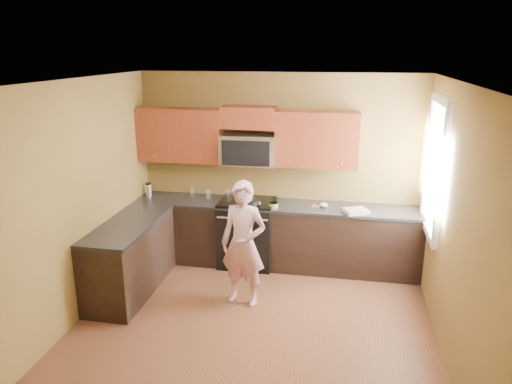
% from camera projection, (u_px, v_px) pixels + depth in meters
% --- Properties ---
extents(floor, '(4.00, 4.00, 0.00)m').
position_uv_depth(floor, '(252.00, 328.00, 5.42)').
color(floor, brown).
rests_on(floor, ground).
extents(ceiling, '(4.00, 4.00, 0.00)m').
position_uv_depth(ceiling, '(252.00, 82.00, 4.65)').
color(ceiling, white).
rests_on(ceiling, ground).
extents(wall_back, '(4.00, 0.00, 4.00)m').
position_uv_depth(wall_back, '(279.00, 169.00, 6.92)').
color(wall_back, brown).
rests_on(wall_back, ground).
extents(wall_front, '(4.00, 0.00, 4.00)m').
position_uv_depth(wall_front, '(193.00, 314.00, 3.15)').
color(wall_front, brown).
rests_on(wall_front, ground).
extents(wall_left, '(0.00, 4.00, 4.00)m').
position_uv_depth(wall_left, '(76.00, 203.00, 5.39)').
color(wall_left, brown).
rests_on(wall_left, ground).
extents(wall_right, '(0.00, 4.00, 4.00)m').
position_uv_depth(wall_right, '(455.00, 227.00, 4.69)').
color(wall_right, brown).
rests_on(wall_right, ground).
extents(cabinet_back_run, '(4.00, 0.60, 0.88)m').
position_uv_depth(cabinet_back_run, '(275.00, 236.00, 6.90)').
color(cabinet_back_run, black).
rests_on(cabinet_back_run, floor).
extents(cabinet_left_run, '(0.60, 1.60, 0.88)m').
position_uv_depth(cabinet_left_run, '(130.00, 258.00, 6.16)').
color(cabinet_left_run, black).
rests_on(cabinet_left_run, floor).
extents(countertop_back, '(4.00, 0.62, 0.04)m').
position_uv_depth(countertop_back, '(275.00, 205.00, 6.76)').
color(countertop_back, black).
rests_on(countertop_back, cabinet_back_run).
extents(countertop_left, '(0.62, 1.60, 0.04)m').
position_uv_depth(countertop_left, '(128.00, 225.00, 6.03)').
color(countertop_left, black).
rests_on(countertop_left, cabinet_left_run).
extents(stove, '(0.76, 0.65, 0.95)m').
position_uv_depth(stove, '(247.00, 232.00, 6.94)').
color(stove, black).
rests_on(stove, floor).
extents(microwave, '(0.76, 0.40, 0.42)m').
position_uv_depth(microwave, '(249.00, 164.00, 6.77)').
color(microwave, silver).
rests_on(microwave, wall_back).
extents(upper_cab_left, '(1.22, 0.33, 0.75)m').
position_uv_depth(upper_cab_left, '(182.00, 161.00, 6.98)').
color(upper_cab_left, maroon).
rests_on(upper_cab_left, wall_back).
extents(upper_cab_right, '(1.12, 0.33, 0.75)m').
position_uv_depth(upper_cab_right, '(316.00, 166.00, 6.64)').
color(upper_cab_right, maroon).
rests_on(upper_cab_right, wall_back).
extents(upper_cab_over_mw, '(0.76, 0.33, 0.30)m').
position_uv_depth(upper_cab_over_mw, '(249.00, 117.00, 6.62)').
color(upper_cab_over_mw, maroon).
rests_on(upper_cab_over_mw, wall_back).
extents(window, '(0.06, 1.06, 1.66)m').
position_uv_depth(window, '(435.00, 168.00, 5.73)').
color(window, white).
rests_on(window, wall_right).
extents(woman, '(0.62, 0.46, 1.53)m').
position_uv_depth(woman, '(243.00, 244.00, 5.77)').
color(woman, '#D06883').
rests_on(woman, floor).
extents(frying_pan, '(0.36, 0.51, 0.06)m').
position_uv_depth(frying_pan, '(250.00, 203.00, 6.69)').
color(frying_pan, black).
rests_on(frying_pan, stove).
extents(butter_tub, '(0.14, 0.14, 0.09)m').
position_uv_depth(butter_tub, '(273.00, 208.00, 6.60)').
color(butter_tub, gold).
rests_on(butter_tub, countertop_back).
extents(toast_slice, '(0.12, 0.12, 0.01)m').
position_uv_depth(toast_slice, '(316.00, 206.00, 6.63)').
color(toast_slice, '#B27F47').
rests_on(toast_slice, countertop_back).
extents(napkin_a, '(0.14, 0.14, 0.06)m').
position_uv_depth(napkin_a, '(257.00, 203.00, 6.69)').
color(napkin_a, silver).
rests_on(napkin_a, countertop_back).
extents(napkin_b, '(0.16, 0.16, 0.07)m').
position_uv_depth(napkin_b, '(324.00, 205.00, 6.60)').
color(napkin_b, silver).
rests_on(napkin_b, countertop_back).
extents(dish_towel, '(0.37, 0.34, 0.05)m').
position_uv_depth(dish_towel, '(356.00, 211.00, 6.39)').
color(dish_towel, silver).
rests_on(dish_towel, countertop_back).
extents(travel_mug, '(0.09, 0.09, 0.19)m').
position_uv_depth(travel_mug, '(149.00, 195.00, 7.16)').
color(travel_mug, silver).
rests_on(travel_mug, countertop_back).
extents(glass_a, '(0.09, 0.09, 0.12)m').
position_uv_depth(glass_a, '(192.00, 192.00, 7.13)').
color(glass_a, silver).
rests_on(glass_a, countertop_back).
extents(glass_b, '(0.08, 0.08, 0.12)m').
position_uv_depth(glass_b, '(208.00, 194.00, 7.02)').
color(glass_b, silver).
rests_on(glass_b, countertop_back).
extents(glass_c, '(0.08, 0.08, 0.12)m').
position_uv_depth(glass_c, '(229.00, 193.00, 7.06)').
color(glass_c, silver).
rests_on(glass_c, countertop_back).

